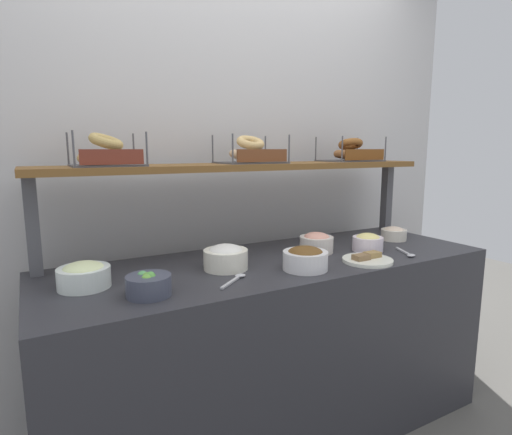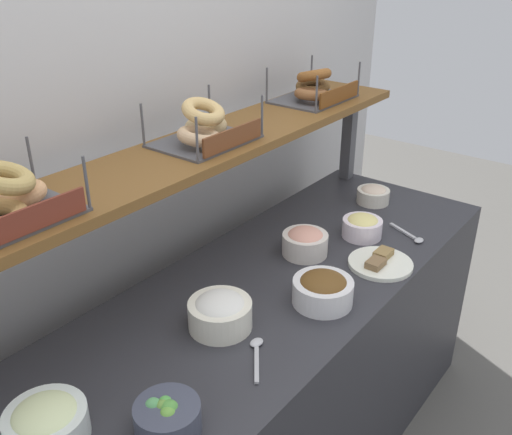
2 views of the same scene
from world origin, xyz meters
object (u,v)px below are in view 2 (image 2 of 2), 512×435
Objects in this scene: bowl_scallion_spread at (46,422)px; bowl_egg_salad at (362,226)px; serving_plate_white at (380,263)px; serving_spoon_by_edge at (412,236)px; bowl_veggie_mix at (167,417)px; bowl_lox_spread at (305,242)px; bagel_basket_sesame at (9,200)px; bowl_cream_cheese at (220,312)px; bagel_basket_cinnamon_raisin at (314,88)px; bowl_potato_salad at (373,194)px; bagel_basket_plain at (204,128)px; bowl_chocolate_spread at (323,289)px; serving_spoon_near_plate at (257,352)px.

bowl_egg_salad is at bearing -4.06° from bowl_scallion_spread.
serving_plate_white reaches higher than serving_spoon_by_edge.
bowl_veggie_mix reaches higher than serving_spoon_by_edge.
bagel_basket_sesame is at bearing 165.35° from bowl_lox_spread.
bowl_cream_cheese is at bearing -175.32° from bowl_lox_spread.
bagel_basket_sesame is 1.35m from bagel_basket_cinnamon_raisin.
bowl_egg_salad is at bearing -117.59° from bagel_basket_cinnamon_raisin.
bowl_cream_cheese is 0.40m from bowl_veggie_mix.
bowl_potato_salad is 0.53m from serving_plate_white.
serving_spoon_by_edge is 0.52× the size of bagel_basket_plain.
bowl_chocolate_spread is 0.63m from bagel_basket_plain.
serving_spoon_near_plate is at bearing -101.37° from bowl_cream_cheese.
bagel_basket_cinnamon_raisin reaches higher than bowl_cream_cheese.
serving_spoon_by_edge is at bearing -10.00° from bowl_scallion_spread.
bagel_basket_cinnamon_raisin is (1.35, 0.02, 0.00)m from bagel_basket_sesame.
bowl_egg_salad is 0.59m from bagel_basket_cinnamon_raisin.
bowl_veggie_mix is at bearing 177.57° from serving_spoon_by_edge.
bagel_basket_cinnamon_raisin reaches higher than bowl_chocolate_spread.
bowl_chocolate_spread is at bearing -30.55° from bowl_cream_cheese.
bagel_basket_cinnamon_raisin reaches higher than bowl_scallion_spread.
bagel_basket_plain reaches higher than bowl_potato_salad.
bowl_lox_spread is at bearing 20.35° from serving_spoon_near_plate.
bagel_basket_sesame is (-0.38, 0.44, 0.47)m from serving_spoon_near_plate.
bowl_chocolate_spread is 0.31m from bowl_lox_spread.
serving_spoon_by_edge is (-0.20, -0.27, -0.03)m from bowl_potato_salad.
serving_plate_white is 1.22m from bagel_basket_sesame.
bowl_potato_salad is at bearing -16.93° from bagel_basket_plain.
bowl_veggie_mix is 0.94× the size of serving_spoon_by_edge.
serving_spoon_near_plate is (-0.63, 0.05, -0.00)m from serving_plate_white.
bagel_basket_plain is (0.31, 0.45, 0.47)m from serving_spoon_near_plate.
bagel_basket_cinnamon_raisin reaches higher than serving_spoon_by_edge.
bagel_basket_sesame is (-0.04, 0.44, 0.44)m from bowl_veggie_mix.
bowl_cream_cheese is at bearing -3.85° from bowl_scallion_spread.
bowl_scallion_spread is 1.43m from serving_spoon_by_edge.
serving_plate_white is (0.09, -0.25, -0.04)m from bowl_lox_spread.
bowl_egg_salad is (0.47, 0.11, -0.01)m from bowl_chocolate_spread.
bowl_lox_spread is 0.27m from serving_plate_white.
bagel_basket_plain is (-0.78, 0.24, 0.44)m from bowl_potato_salad.
serving_spoon_near_plate is at bearing -168.87° from bowl_potato_salad.
bowl_egg_salad is at bearing -4.22° from bowl_cream_cheese.
bowl_cream_cheese reaches higher than bowl_chocolate_spread.
bowl_veggie_mix is (-0.66, 0.01, -0.01)m from bowl_chocolate_spread.
bowl_egg_salad reaches higher than serving_plate_white.
bagel_basket_cinnamon_raisin is (0.34, 0.51, 0.47)m from serving_plate_white.
bowl_cream_cheese is 1.14× the size of bowl_lox_spread.
bowl_lox_spread is at bearing 158.30° from bowl_egg_salad.
serving_spoon_near_plate is 1.18m from bagel_basket_cinnamon_raisin.
bagel_basket_plain is at bearing 55.52° from serving_spoon_near_plate.
bowl_scallion_spread is 0.59× the size of bagel_basket_plain.
serving_plate_white is at bearing -3.00° from bowl_veggie_mix.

